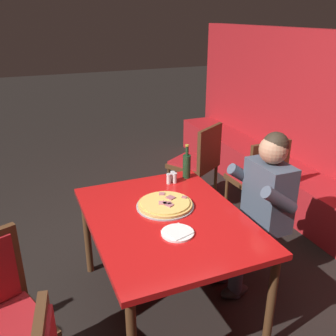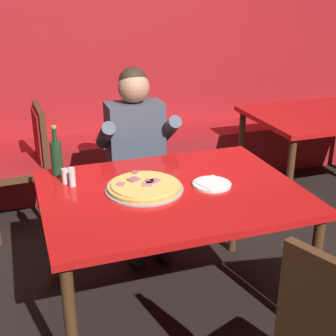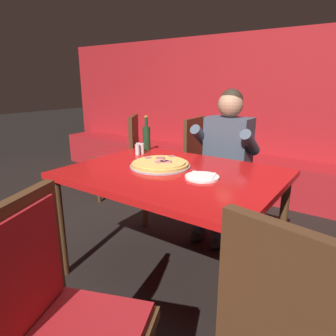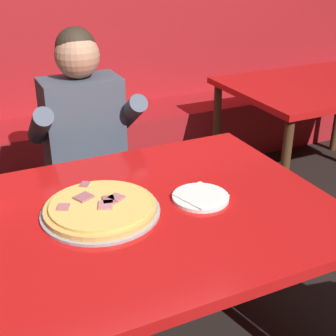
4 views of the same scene
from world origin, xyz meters
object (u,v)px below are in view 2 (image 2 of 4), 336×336
object	(u,v)px
shaker_oregano	(65,177)
background_dining_table	(327,122)
pizza	(144,187)
dining_chair_near_left	(26,158)
diner_seated_blue_shirt	(139,154)
main_dining_table	(171,202)
shaker_parmesan	(72,176)
shaker_red_pepper_flakes	(72,179)
plate_white_paper	(212,184)
beer_bottle	(56,157)

from	to	relation	value
shaker_oregano	background_dining_table	bearing A→B (deg)	18.76
pizza	dining_chair_near_left	world-z (taller)	dining_chair_near_left
diner_seated_blue_shirt	background_dining_table	world-z (taller)	diner_seated_blue_shirt
shaker_oregano	background_dining_table	distance (m)	2.43
main_dining_table	shaker_oregano	distance (m)	0.60
shaker_parmesan	background_dining_table	size ratio (longest dim) A/B	0.07
main_dining_table	dining_chair_near_left	bearing A→B (deg)	118.66
main_dining_table	background_dining_table	bearing A→B (deg)	30.56
main_dining_table	shaker_red_pepper_flakes	size ratio (longest dim) A/B	15.84
main_dining_table	diner_seated_blue_shirt	distance (m)	0.74
shaker_oregano	diner_seated_blue_shirt	bearing A→B (deg)	40.72
main_dining_table	shaker_oregano	bearing A→B (deg)	152.71
diner_seated_blue_shirt	shaker_parmesan	bearing A→B (deg)	-137.52
pizza	shaker_red_pepper_flakes	bearing A→B (deg)	153.77
dining_chair_near_left	pizza	bearing A→B (deg)	-65.46
diner_seated_blue_shirt	dining_chair_near_left	bearing A→B (deg)	143.34
pizza	shaker_parmesan	size ratio (longest dim) A/B	4.85
plate_white_paper	beer_bottle	xyz separation A→B (m)	(-0.77, 0.42, 0.10)
plate_white_paper	beer_bottle	bearing A→B (deg)	151.24
shaker_oregano	main_dining_table	bearing A→B (deg)	-27.29
pizza	background_dining_table	bearing A→B (deg)	27.66
pizza	beer_bottle	xyz separation A→B (m)	(-0.41, 0.36, 0.09)
beer_bottle	diner_seated_blue_shirt	distance (m)	0.68
shaker_oregano	background_dining_table	size ratio (longest dim) A/B	0.07
main_dining_table	pizza	bearing A→B (deg)	161.16
plate_white_paper	main_dining_table	bearing A→B (deg)	175.67
shaker_parmesan	shaker_red_pepper_flakes	xyz separation A→B (m)	(-0.00, -0.05, 0.00)
diner_seated_blue_shirt	beer_bottle	bearing A→B (deg)	-149.89
shaker_red_pepper_flakes	diner_seated_blue_shirt	world-z (taller)	diner_seated_blue_shirt
shaker_oregano	shaker_parmesan	xyz separation A→B (m)	(0.04, 0.00, 0.00)
plate_white_paper	pizza	bearing A→B (deg)	170.08
plate_white_paper	shaker_oregano	size ratio (longest dim) A/B	2.44
plate_white_paper	background_dining_table	bearing A→B (deg)	34.54
beer_bottle	dining_chair_near_left	world-z (taller)	beer_bottle
main_dining_table	shaker_parmesan	xyz separation A→B (m)	(-0.48, 0.27, 0.11)
pizza	shaker_oregano	xyz separation A→B (m)	(-0.38, 0.22, 0.02)
plate_white_paper	diner_seated_blue_shirt	xyz separation A→B (m)	(-0.20, 0.75, -0.07)
shaker_parmesan	dining_chair_near_left	world-z (taller)	dining_chair_near_left
shaker_red_pepper_flakes	pizza	bearing A→B (deg)	-26.23
pizza	plate_white_paper	bearing A→B (deg)	-9.92
shaker_red_pepper_flakes	dining_chair_near_left	size ratio (longest dim) A/B	0.09
plate_white_paper	dining_chair_near_left	world-z (taller)	dining_chair_near_left
diner_seated_blue_shirt	plate_white_paper	bearing A→B (deg)	-75.00
beer_bottle	diner_seated_blue_shirt	bearing A→B (deg)	30.11
plate_white_paper	background_dining_table	xyz separation A→B (m)	(1.55, 1.06, -0.09)
pizza	shaker_red_pepper_flakes	size ratio (longest dim) A/B	4.85
background_dining_table	beer_bottle	bearing A→B (deg)	-164.56
shaker_parmesan	background_dining_table	world-z (taller)	shaker_parmesan
shaker_oregano	dining_chair_near_left	bearing A→B (deg)	99.95
main_dining_table	shaker_parmesan	world-z (taller)	shaker_parmesan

